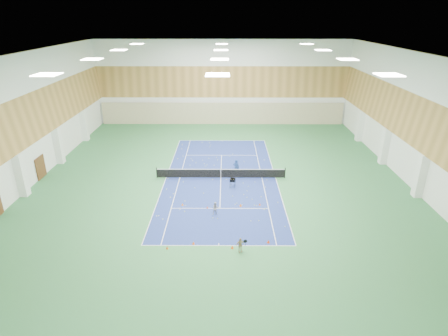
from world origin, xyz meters
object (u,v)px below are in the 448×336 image
object	(u,v)px
coach	(236,168)
ball_cart	(233,183)
tennis_net	(221,173)
child_apron	(240,245)
child_court	(216,208)

from	to	relation	value
coach	ball_cart	size ratio (longest dim) A/B	2.02
tennis_net	coach	distance (m)	1.69
tennis_net	child_apron	distance (m)	12.69
coach	ball_cart	world-z (taller)	coach
coach	child_apron	distance (m)	13.21
coach	child_apron	world-z (taller)	coach
child_court	child_apron	size ratio (longest dim) A/B	0.99
coach	child_court	xyz separation A→B (m)	(-1.88, -8.00, -0.31)
child_apron	ball_cart	size ratio (longest dim) A/B	1.30
coach	ball_cart	distance (m)	2.80
coach	tennis_net	bearing A→B (deg)	37.37
child_court	ball_cart	size ratio (longest dim) A/B	1.29
tennis_net	coach	bearing A→B (deg)	21.14
tennis_net	child_apron	xyz separation A→B (m)	(1.49, -12.61, 0.01)
child_apron	ball_cart	bearing A→B (deg)	70.49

